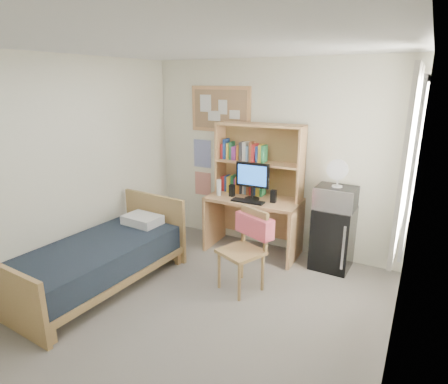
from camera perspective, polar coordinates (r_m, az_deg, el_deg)
The scene contains 25 objects.
floor at distance 3.98m, azimuth -5.46°, elevation -19.04°, with size 3.60×4.20×0.02m, color gray.
ceiling at distance 3.26m, azimuth -6.80°, elevation 21.67°, with size 3.60×4.20×0.02m, color white.
wall_back at distance 5.21m, azimuth 7.14°, elevation 5.31°, with size 3.60×0.04×2.60m, color white.
wall_left at distance 4.63m, azimuth -24.80°, elevation 2.49°, with size 0.04×4.20×2.60m, color white.
wall_right at distance 2.84m, azimuth 25.62°, elevation -5.83°, with size 0.04×4.20×2.60m, color white.
window_unit at distance 3.93m, azimuth 26.60°, elevation 4.47°, with size 0.10×1.40×1.70m, color white.
curtain_left at distance 3.53m, azimuth 25.79°, elevation 3.41°, with size 0.04×0.55×1.70m, color silver.
curtain_right at distance 4.32m, azimuth 26.47°, elevation 5.45°, with size 0.04×0.55×1.70m, color silver.
bulletin_board at distance 5.44m, azimuth -0.52°, elevation 12.51°, with size 0.94×0.03×0.64m, color #A17B55.
poster_wave at distance 5.69m, azimuth -3.31°, elevation 5.86°, with size 0.30×0.01×0.42m, color #2939A6.
poster_japan at distance 5.80m, azimuth -3.23°, elevation 1.29°, with size 0.28×0.01×0.36m, color red.
desk at distance 5.20m, azimuth 4.45°, elevation -5.06°, with size 1.26×0.63×0.79m, color tan.
desk_chair at distance 4.25m, azimuth 2.60°, elevation -9.00°, with size 0.47×0.47×0.95m, color tan.
mini_fridge at distance 4.96m, azimuth 16.25°, elevation -6.70°, with size 0.47×0.47×0.80m, color black.
bed at distance 4.63m, azimuth -18.62°, elevation -10.55°, with size 0.96×1.92×0.53m, color black.
hutch at distance 5.08m, azimuth 5.34°, elevation 4.83°, with size 1.20×0.31×0.98m, color tan.
monitor at distance 4.95m, azimuth 4.35°, elevation 1.59°, with size 0.46×0.04×0.49m, color black.
keyboard at distance 4.89m, azimuth 3.64°, elevation -1.43°, with size 0.44×0.14×0.02m, color black.
speaker_left at distance 5.11m, azimuth 1.21°, elevation 0.22°, with size 0.07×0.07×0.16m, color black.
speaker_right at distance 4.89m, azimuth 7.54°, elevation -0.66°, with size 0.07×0.07×0.17m, color black.
water_bottle at distance 5.15m, azimuth -0.78°, elevation 0.69°, with size 0.06×0.06×0.22m, color white.
hoodie at distance 4.27m, azimuth 4.67°, elevation -5.09°, with size 0.50×0.15×0.24m, color #FC6071.
microwave at distance 4.77m, azimuth 16.70°, elevation -0.83°, with size 0.48×0.36×0.28m, color silver.
desk_fan at distance 4.69m, azimuth 16.99°, elevation 2.57°, with size 0.25×0.25×0.31m, color white.
pillow at distance 4.96m, azimuth -12.33°, elevation -4.15°, with size 0.47×0.33×0.11m, color white.
Camera 1 is at (1.85, -2.66, 2.30)m, focal length 30.00 mm.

